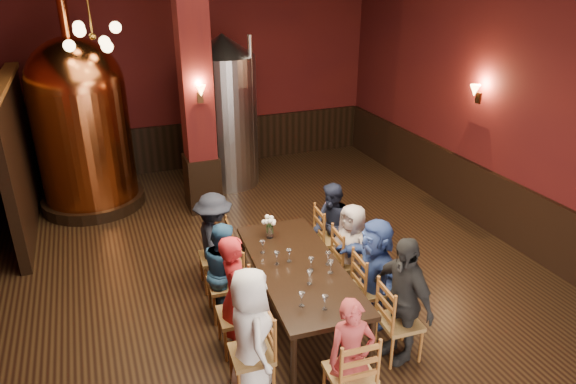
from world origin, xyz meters
name	(u,v)px	position (x,y,z in m)	size (l,w,h in m)	color
room	(269,129)	(0.00, 0.00, 2.25)	(10.00, 10.02, 4.50)	black
wainscot_right	(500,207)	(3.96, 0.00, 0.50)	(0.08, 9.90, 1.00)	black
wainscot_back	(194,145)	(0.00, 4.96, 0.50)	(7.90, 0.08, 1.00)	black
column	(196,86)	(-0.30, 2.80, 2.25)	(0.58, 0.58, 4.50)	#48110F
partition	(19,159)	(-3.20, 3.20, 1.20)	(0.22, 3.50, 2.40)	black
pendant_cluster	(93,36)	(-1.80, 2.90, 3.10)	(0.90, 0.90, 1.70)	#A57226
sconce_wall	(479,93)	(3.90, 0.80, 2.20)	(0.20, 0.20, 0.36)	black
sconce_column	(200,93)	(-0.30, 2.50, 2.20)	(0.20, 0.20, 0.36)	black
dining_table	(299,270)	(0.07, -0.81, 0.69)	(1.16, 2.46, 0.75)	black
chair_0	(251,353)	(-0.84, -1.75, 0.46)	(0.46, 0.46, 0.92)	#935B25
person_0	(251,333)	(-0.84, -1.75, 0.72)	(0.70, 0.46, 1.44)	white
chair_1	(237,315)	(-0.80, -1.08, 0.46)	(0.46, 0.46, 0.92)	#935B25
person_1	(236,295)	(-0.80, -1.08, 0.73)	(0.53, 0.35, 1.46)	#B21E23
chair_2	(225,283)	(-0.75, -0.42, 0.46)	(0.46, 0.46, 0.92)	#935B25
person_2	(225,271)	(-0.75, -0.42, 0.65)	(0.63, 0.31, 1.29)	#26527F
chair_3	(216,257)	(-0.71, 0.25, 0.46)	(0.46, 0.46, 0.92)	#935B25
person_3	(215,242)	(-0.71, 0.25, 0.69)	(0.90, 0.52, 1.39)	black
chair_4	(400,321)	(0.86, -1.86, 0.46)	(0.46, 0.46, 0.92)	#935B25
person_4	(402,299)	(0.86, -1.86, 0.76)	(0.89, 0.37, 1.52)	black
chair_5	(373,288)	(0.90, -1.19, 0.46)	(0.46, 0.46, 0.92)	#935B25
person_5	(374,272)	(0.90, -1.19, 0.70)	(1.29, 0.41, 1.40)	#324C96
chair_6	(351,261)	(0.94, -0.54, 0.46)	(0.46, 0.46, 0.92)	#935B25
person_6	(351,250)	(0.94, -0.54, 0.64)	(0.63, 0.41, 1.28)	#B9A9A3
chair_7	(332,238)	(0.99, 0.13, 0.46)	(0.46, 0.46, 0.92)	#935B25
person_7	(332,227)	(0.99, 0.13, 0.65)	(0.63, 0.31, 1.30)	#1C2239
chair_8	(350,372)	(-0.03, -2.36, 0.46)	(0.46, 0.46, 0.92)	#935B25
person_8	(351,358)	(-0.03, -2.36, 0.64)	(0.47, 0.31, 1.28)	#A53738
copper_kettle	(82,123)	(-2.17, 3.68, 1.57)	(2.00, 2.00, 4.30)	black
steel_vessel	(226,112)	(0.45, 3.81, 1.48)	(1.23, 1.23, 2.96)	#B2B2B7
rose_vase	(270,223)	(-0.01, -0.01, 0.96)	(0.19, 0.19, 0.32)	white
wine_glass_0	(263,247)	(-0.23, -0.36, 0.83)	(0.07, 0.07, 0.17)	white
wine_glass_1	(311,264)	(0.17, -0.96, 0.83)	(0.07, 0.07, 0.17)	white
wine_glass_2	(310,278)	(0.04, -1.21, 0.83)	(0.07, 0.07, 0.17)	white
wine_glass_3	(277,258)	(-0.16, -0.68, 0.83)	(0.07, 0.07, 0.17)	white
wine_glass_4	(302,299)	(-0.21, -1.57, 0.83)	(0.07, 0.07, 0.17)	white
wine_glass_5	(328,258)	(0.42, -0.91, 0.83)	(0.07, 0.07, 0.17)	white
wine_glass_6	(325,303)	(0.00, -1.71, 0.83)	(0.07, 0.07, 0.17)	white
wine_glass_7	(331,267)	(0.37, -1.10, 0.83)	(0.07, 0.07, 0.17)	white
wine_glass_8	(289,255)	(0.00, -0.68, 0.83)	(0.07, 0.07, 0.17)	white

